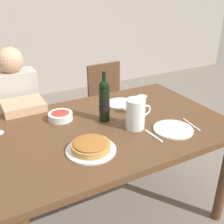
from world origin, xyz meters
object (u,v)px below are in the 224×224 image
at_px(wine_bottle, 104,101).
at_px(dinner_plate_right_setting, 121,104).
at_px(baked_tart, 91,146).
at_px(salad_bowl, 61,116).
at_px(diner_left, 22,118).
at_px(chair_left, 18,120).
at_px(dinner_plate_left_setting, 173,129).
at_px(dining_table, 111,137).
at_px(wine_glass_right_diner, 142,102).
at_px(water_pitcher, 136,116).
at_px(chair_right, 109,102).

relative_size(wine_bottle, dinner_plate_right_setting, 1.59).
distance_m(baked_tart, salad_bowl, 0.44).
relative_size(baked_tart, diner_left, 0.24).
relative_size(chair_left, diner_left, 0.75).
distance_m(baked_tart, dinner_plate_left_setting, 0.55).
xyz_separation_m(dining_table, baked_tart, (-0.24, -0.22, 0.12)).
distance_m(baked_tart, wine_glass_right_diner, 0.54).
bearing_deg(chair_left, water_pitcher, 118.43).
bearing_deg(salad_bowl, dinner_plate_right_setting, 3.32).
relative_size(diner_left, chair_right, 1.33).
relative_size(wine_glass_right_diner, dinner_plate_left_setting, 0.59).
bearing_deg(water_pitcher, baked_tart, -163.24).
height_order(wine_bottle, salad_bowl, wine_bottle).
distance_m(water_pitcher, chair_left, 1.21).
relative_size(dinner_plate_right_setting, chair_right, 0.24).
distance_m(salad_bowl, chair_right, 1.00).
relative_size(baked_tart, dinner_plate_left_setting, 1.12).
distance_m(chair_left, diner_left, 0.26).
distance_m(salad_bowl, diner_left, 0.51).
distance_m(wine_glass_right_diner, chair_right, 0.95).
relative_size(water_pitcher, baked_tart, 0.70).
xyz_separation_m(dining_table, wine_glass_right_diner, (0.25, 0.01, 0.20)).
relative_size(water_pitcher, dinner_plate_right_setting, 0.91).
xyz_separation_m(dining_table, water_pitcher, (0.12, -0.11, 0.18)).
bearing_deg(wine_bottle, water_pitcher, -56.08).
height_order(baked_tart, dinner_plate_left_setting, baked_tart).
height_order(wine_bottle, chair_right, wine_bottle).
distance_m(dining_table, chair_left, 1.02).
bearing_deg(dinner_plate_right_setting, wine_glass_right_diner, -83.80).
xyz_separation_m(baked_tart, wine_glass_right_diner, (0.48, 0.23, 0.08)).
bearing_deg(chair_right, chair_left, -4.13).
distance_m(water_pitcher, salad_bowl, 0.51).
height_order(chair_left, diner_left, diner_left).
relative_size(wine_glass_right_diner, diner_left, 0.13).
relative_size(dining_table, chair_right, 1.72).
bearing_deg(dinner_plate_left_setting, chair_right, 82.89).
bearing_deg(wine_glass_right_diner, dining_table, -177.31).
distance_m(wine_bottle, chair_right, 1.00).
bearing_deg(chair_right, salad_bowl, 40.32).
bearing_deg(wine_glass_right_diner, chair_left, 128.13).
xyz_separation_m(chair_left, chair_right, (0.90, -0.03, 0.00)).
bearing_deg(water_pitcher, diner_left, 126.01).
xyz_separation_m(wine_bottle, dinner_plate_right_setting, (0.23, 0.18, -0.14)).
height_order(water_pitcher, baked_tart, water_pitcher).
distance_m(baked_tart, diner_left, 0.92).
distance_m(wine_glass_right_diner, chair_left, 1.19).
distance_m(dinner_plate_left_setting, diner_left, 1.20).
bearing_deg(diner_left, dinner_plate_left_setting, 128.65).
bearing_deg(wine_bottle, dining_table, -83.81).
xyz_separation_m(dining_table, dinner_plate_right_setting, (0.22, 0.25, 0.10)).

